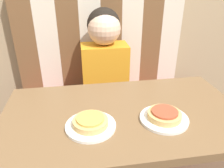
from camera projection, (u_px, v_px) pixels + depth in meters
name	position (u px, v px, depth m)	size (l,w,h in m)	color
booth_seat	(106.00, 122.00, 1.76)	(1.27, 0.58, 0.46)	maroon
booth_backrest	(101.00, 38.00, 1.70)	(1.27, 0.09, 0.78)	brown
dining_table	(123.00, 132.00, 1.00)	(1.05, 0.59, 0.76)	brown
person	(104.00, 52.00, 1.51)	(0.32, 0.25, 0.65)	orange
plate_left	(91.00, 126.00, 0.85)	(0.20, 0.20, 0.01)	white
plate_right	(164.00, 119.00, 0.89)	(0.20, 0.20, 0.01)	white
pizza_left	(90.00, 121.00, 0.84)	(0.14, 0.14, 0.03)	tan
pizza_right	(164.00, 115.00, 0.88)	(0.14, 0.14, 0.03)	tan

